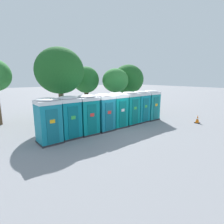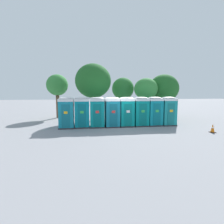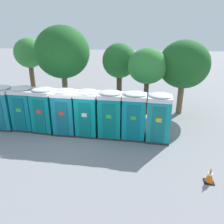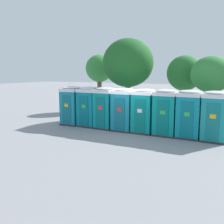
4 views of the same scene
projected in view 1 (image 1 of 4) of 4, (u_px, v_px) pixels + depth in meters
ground_plane at (111, 128)px, 12.54m from camera, size 120.00×120.00×0.00m
portapotty_0 at (48, 121)px, 9.57m from camera, size 1.24×1.22×2.54m
portapotty_1 at (69, 117)px, 10.43m from camera, size 1.24×1.21×2.54m
portapotty_2 at (88, 114)px, 11.16m from camera, size 1.26×1.25×2.54m
portapotty_3 at (104, 112)px, 11.90m from camera, size 1.25×1.24×2.54m
portapotty_4 at (117, 110)px, 12.71m from camera, size 1.21×1.21×2.54m
portapotty_5 at (130, 108)px, 13.51m from camera, size 1.26×1.22×2.54m
portapotty_6 at (140, 106)px, 14.31m from camera, size 1.25×1.21×2.54m
portapotty_7 at (151, 105)px, 15.04m from camera, size 1.23×1.23×2.54m
street_tree_1 at (86, 80)px, 17.23m from camera, size 2.56×2.56×4.65m
street_tree_2 at (128, 80)px, 18.93m from camera, size 3.30×3.30×4.95m
street_tree_3 at (60, 71)px, 13.24m from camera, size 3.65×3.65×5.83m
street_tree_4 at (115, 81)px, 17.05m from camera, size 2.55×2.55×4.46m
traffic_cone at (197, 119)px, 13.97m from camera, size 0.36×0.36×0.64m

